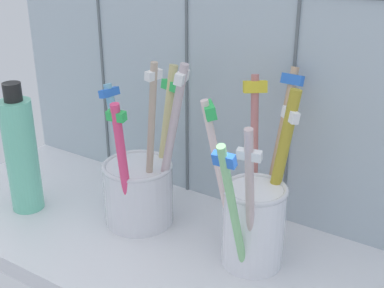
{
  "coord_description": "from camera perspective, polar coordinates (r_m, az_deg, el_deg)",
  "views": [
    {
      "loc": [
        25.09,
        -36.8,
        33.42
      ],
      "look_at": [
        0.0,
        2.09,
        13.02
      ],
      "focal_mm": 48.62,
      "sensor_mm": 36.0,
      "label": 1
    }
  ],
  "objects": [
    {
      "name": "tile_wall_back",
      "position": [
        0.56,
        5.64,
        12.43
      ],
      "size": [
        64.0,
        2.2,
        45.0
      ],
      "color": "#B2C1CC",
      "rests_on": "ground"
    },
    {
      "name": "counter_slab",
      "position": [
        0.55,
        -1.2,
        -12.27
      ],
      "size": [
        64.0,
        22.0,
        2.0
      ],
      "primitive_type": "cube",
      "color": "silver",
      "rests_on": "ground"
    },
    {
      "name": "toothbrush_cup_left",
      "position": [
        0.57,
        -5.76,
        -4.44
      ],
      "size": [
        11.61,
        10.49,
        18.77
      ],
      "color": "white",
      "rests_on": "counter_slab"
    },
    {
      "name": "soap_bottle",
      "position": [
        0.61,
        -18.22,
        -1.0
      ],
      "size": [
        3.61,
        3.61,
        15.16
      ],
      "color": "#72D6B2",
      "rests_on": "counter_slab"
    },
    {
      "name": "toothbrush_cup_right",
      "position": [
        0.5,
        6.85,
        -7.58
      ],
      "size": [
        7.78,
        15.99,
        18.17
      ],
      "color": "white",
      "rests_on": "counter_slab"
    }
  ]
}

